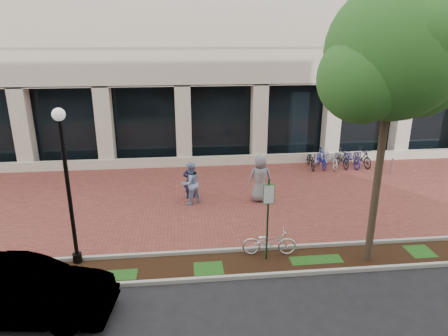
{
  "coord_description": "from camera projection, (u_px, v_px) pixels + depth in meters",
  "views": [
    {
      "loc": [
        -2.1,
        -15.66,
        6.58
      ],
      "look_at": [
        -0.49,
        -0.8,
        1.6
      ],
      "focal_mm": 32.0,
      "sensor_mm": 36.0,
      "label": 1
    }
  ],
  "objects": [
    {
      "name": "pedestrian_left",
      "position": [
        190.0,
        180.0,
        16.72
      ],
      "size": [
        0.64,
        0.47,
        1.61
      ],
      "primitive_type": "imported",
      "rotation": [
        0.0,
        0.0,
        3.3
      ],
      "color": "#1B1D44",
      "rests_on": "ground"
    },
    {
      "name": "bollard",
      "position": [
        392.0,
        166.0,
        19.8
      ],
      "size": [
        0.12,
        0.12,
        0.85
      ],
      "color": "#B8B8BC",
      "rests_on": "ground"
    },
    {
      "name": "brick_plaza",
      "position": [
        233.0,
        197.0,
        17.07
      ],
      "size": [
        40.0,
        9.0,
        0.01
      ],
      "primitive_type": "cube",
      "color": "brown",
      "rests_on": "ground"
    },
    {
      "name": "planting_strip",
      "position": [
        256.0,
        263.0,
        12.11
      ],
      "size": [
        40.0,
        1.5,
        0.01
      ],
      "primitive_type": "cube",
      "color": "black",
      "rests_on": "ground"
    },
    {
      "name": "bike_rack_cluster",
      "position": [
        336.0,
        158.0,
        20.82
      ],
      "size": [
        3.5,
        1.78,
        1.0
      ],
      "rotation": [
        0.0,
        0.0,
        -0.01
      ],
      "color": "black",
      "rests_on": "ground"
    },
    {
      "name": "ground",
      "position": [
        233.0,
        197.0,
        17.07
      ],
      "size": [
        120.0,
        120.0,
        0.0
      ],
      "primitive_type": "plane",
      "color": "black",
      "rests_on": "ground"
    },
    {
      "name": "locked_bicycle",
      "position": [
        269.0,
        242.0,
        12.47
      ],
      "size": [
        1.75,
        0.77,
        0.89
      ],
      "primitive_type": "imported",
      "rotation": [
        0.0,
        0.0,
        1.47
      ],
      "color": "silver",
      "rests_on": "ground"
    },
    {
      "name": "curb_plaza_side",
      "position": [
        251.0,
        249.0,
        12.8
      ],
      "size": [
        40.0,
        0.12,
        0.12
      ],
      "primitive_type": "cube",
      "color": "#A1A198",
      "rests_on": "ground"
    },
    {
      "name": "street_tree",
      "position": [
        394.0,
        61.0,
        10.48
      ],
      "size": [
        4.33,
        3.61,
        7.97
      ],
      "color": "#4B392A",
      "rests_on": "ground"
    },
    {
      "name": "parking_sign",
      "position": [
        268.0,
        210.0,
        11.8
      ],
      "size": [
        0.34,
        0.07,
        2.65
      ],
      "rotation": [
        0.0,
        0.0,
        -0.04
      ],
      "color": "#153A1B",
      "rests_on": "ground"
    },
    {
      "name": "pedestrian_right",
      "position": [
        260.0,
        178.0,
        16.4
      ],
      "size": [
        0.99,
        0.65,
        1.99
      ],
      "primitive_type": "imported",
      "rotation": [
        0.0,
        0.0,
        3.16
      ],
      "color": "slate",
      "rests_on": "ground"
    },
    {
      "name": "pedestrian_mid",
      "position": [
        190.0,
        183.0,
        16.15
      ],
      "size": [
        1.09,
        1.02,
        1.78
      ],
      "primitive_type": "imported",
      "rotation": [
        0.0,
        0.0,
        3.67
      ],
      "color": "#88A0CB",
      "rests_on": "ground"
    },
    {
      "name": "lamppost",
      "position": [
        67.0,
        180.0,
        11.34
      ],
      "size": [
        0.36,
        0.36,
        4.74
      ],
      "color": "black",
      "rests_on": "ground"
    },
    {
      "name": "curb_street_side",
      "position": [
        261.0,
        276.0,
        11.39
      ],
      "size": [
        40.0,
        0.12,
        0.12
      ],
      "primitive_type": "cube",
      "color": "#A1A198",
      "rests_on": "ground"
    },
    {
      "name": "sedan_near_curb",
      "position": [
        22.0,
        292.0,
        9.59
      ],
      "size": [
        4.45,
        2.02,
        1.42
      ],
      "primitive_type": "imported",
      "rotation": [
        0.0,
        0.0,
        1.45
      ],
      "color": "#ADADB1",
      "rests_on": "ground"
    }
  ]
}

